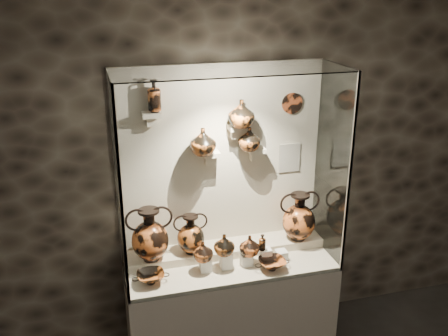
% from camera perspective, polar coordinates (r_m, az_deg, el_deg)
% --- Properties ---
extents(wall_back, '(5.00, 0.02, 3.20)m').
position_cam_1_polar(wall_back, '(4.07, -0.45, 0.77)').
color(wall_back, black).
rests_on(wall_back, ground).
extents(plinth, '(1.70, 0.60, 0.80)m').
position_cam_1_polar(plinth, '(4.37, 0.70, -15.63)').
color(plinth, beige).
rests_on(plinth, floor).
extents(front_tier, '(1.68, 0.58, 0.03)m').
position_cam_1_polar(front_tier, '(4.14, 0.73, -10.99)').
color(front_tier, beige).
rests_on(front_tier, plinth).
extents(rear_tier, '(1.70, 0.25, 0.10)m').
position_cam_1_polar(rear_tier, '(4.26, 0.08, -9.40)').
color(rear_tier, beige).
rests_on(rear_tier, plinth).
extents(back_panel, '(1.70, 0.03, 1.60)m').
position_cam_1_polar(back_panel, '(4.07, -0.43, 0.74)').
color(back_panel, beige).
rests_on(back_panel, plinth).
extents(glass_front, '(1.70, 0.01, 1.60)m').
position_cam_1_polar(glass_front, '(3.52, 2.10, -2.53)').
color(glass_front, white).
rests_on(glass_front, plinth).
extents(glass_left, '(0.01, 0.60, 1.60)m').
position_cam_1_polar(glass_left, '(3.66, -12.07, -2.08)').
color(glass_left, white).
rests_on(glass_left, plinth).
extents(glass_right, '(0.01, 0.60, 1.60)m').
position_cam_1_polar(glass_right, '(4.08, 12.28, 0.33)').
color(glass_right, white).
rests_on(glass_right, plinth).
extents(glass_top, '(1.70, 0.60, 0.01)m').
position_cam_1_polar(glass_top, '(3.57, 0.85, 11.15)').
color(glass_top, white).
rests_on(glass_top, back_panel).
extents(frame_post_left, '(0.02, 0.02, 1.60)m').
position_cam_1_polar(frame_post_left, '(3.39, -11.64, -3.91)').
color(frame_post_left, gray).
rests_on(frame_post_left, plinth).
extents(frame_post_right, '(0.02, 0.02, 1.60)m').
position_cam_1_polar(frame_post_right, '(3.84, 14.13, -1.13)').
color(frame_post_right, gray).
rests_on(frame_post_right, plinth).
extents(pedestal_a, '(0.09, 0.09, 0.10)m').
position_cam_1_polar(pedestal_a, '(4.02, -2.15, -10.99)').
color(pedestal_a, silver).
rests_on(pedestal_a, front_tier).
extents(pedestal_b, '(0.09, 0.09, 0.13)m').
position_cam_1_polar(pedestal_b, '(4.04, 0.24, -10.49)').
color(pedestal_b, silver).
rests_on(pedestal_b, front_tier).
extents(pedestal_c, '(0.09, 0.09, 0.09)m').
position_cam_1_polar(pedestal_c, '(4.10, 2.57, -10.39)').
color(pedestal_c, silver).
rests_on(pedestal_c, front_tier).
extents(pedestal_d, '(0.09, 0.09, 0.12)m').
position_cam_1_polar(pedestal_d, '(4.13, 4.72, -9.89)').
color(pedestal_d, silver).
rests_on(pedestal_d, front_tier).
extents(pedestal_e, '(0.09, 0.09, 0.08)m').
position_cam_1_polar(pedestal_e, '(4.19, 6.54, -9.84)').
color(pedestal_e, silver).
rests_on(pedestal_e, front_tier).
extents(bracket_ul, '(0.14, 0.12, 0.04)m').
position_cam_1_polar(bracket_ul, '(3.77, -8.32, 6.06)').
color(bracket_ul, beige).
rests_on(bracket_ul, back_panel).
extents(bracket_ca, '(0.14, 0.12, 0.04)m').
position_cam_1_polar(bracket_ca, '(3.94, -1.56, 1.62)').
color(bracket_ca, beige).
rests_on(bracket_ca, back_panel).
extents(bracket_cb, '(0.10, 0.12, 0.04)m').
position_cam_1_polar(bracket_cb, '(3.93, 1.25, 4.63)').
color(bracket_cb, beige).
rests_on(bracket_cb, back_panel).
extents(bracket_cc, '(0.14, 0.12, 0.04)m').
position_cam_1_polar(bracket_cc, '(4.04, 3.68, 2.08)').
color(bracket_cc, beige).
rests_on(bracket_cc, back_panel).
extents(amphora_left, '(0.36, 0.36, 0.44)m').
position_cam_1_polar(amphora_left, '(3.98, -8.47, -7.54)').
color(amphora_left, '#CE6027').
rests_on(amphora_left, rear_tier).
extents(amphora_mid, '(0.34, 0.34, 0.33)m').
position_cam_1_polar(amphora_mid, '(4.07, -3.83, -7.52)').
color(amphora_mid, '#B0561F').
rests_on(amphora_mid, rear_tier).
extents(amphora_right, '(0.44, 0.44, 0.42)m').
position_cam_1_polar(amphora_right, '(4.29, 8.56, -5.51)').
color(amphora_right, '#CE6027').
rests_on(amphora_right, rear_tier).
extents(jug_a, '(0.17, 0.17, 0.17)m').
position_cam_1_polar(jug_a, '(3.93, -2.43, -9.49)').
color(jug_a, '#CE6027').
rests_on(jug_a, pedestal_a).
extents(jug_b, '(0.20, 0.20, 0.17)m').
position_cam_1_polar(jug_b, '(3.95, 0.02, -8.75)').
color(jug_b, '#B0561F').
rests_on(jug_b, pedestal_b).
extents(jug_c, '(0.22, 0.22, 0.17)m').
position_cam_1_polar(jug_c, '(4.03, 2.93, -8.83)').
color(jug_c, '#CE6027').
rests_on(jug_c, pedestal_c).
extents(lekythos_small, '(0.08, 0.08, 0.16)m').
position_cam_1_polar(lekythos_small, '(4.04, 4.38, -8.38)').
color(lekythos_small, '#B0561F').
rests_on(lekythos_small, pedestal_d).
extents(kylix_left, '(0.32, 0.30, 0.11)m').
position_cam_1_polar(kylix_left, '(3.90, -8.37, -12.19)').
color(kylix_left, '#B0561F').
rests_on(kylix_left, front_tier).
extents(kylix_right, '(0.33, 0.30, 0.11)m').
position_cam_1_polar(kylix_right, '(4.04, 5.50, -10.79)').
color(kylix_right, '#CE6027').
rests_on(kylix_right, front_tier).
extents(lekythos_tall, '(0.13, 0.13, 0.27)m').
position_cam_1_polar(lekythos_tall, '(3.73, -7.99, 8.33)').
color(lekythos_tall, '#CE6027').
rests_on(lekythos_tall, bracket_ul).
extents(ovoid_vase_a, '(0.24, 0.24, 0.21)m').
position_cam_1_polar(ovoid_vase_a, '(3.84, -2.42, 3.04)').
color(ovoid_vase_a, '#B0561F').
rests_on(ovoid_vase_a, bracket_ca).
extents(ovoid_vase_b, '(0.23, 0.23, 0.22)m').
position_cam_1_polar(ovoid_vase_b, '(3.86, 1.99, 6.24)').
color(ovoid_vase_b, '#B0561F').
rests_on(ovoid_vase_b, bracket_cb).
extents(ovoid_vase_c, '(0.22, 0.22, 0.19)m').
position_cam_1_polar(ovoid_vase_c, '(3.95, 2.91, 3.34)').
color(ovoid_vase_c, '#B0561F').
rests_on(ovoid_vase_c, bracket_cc).
extents(wall_plate, '(0.17, 0.02, 0.17)m').
position_cam_1_polar(wall_plate, '(4.10, 7.78, 7.33)').
color(wall_plate, '#A54520').
rests_on(wall_plate, back_panel).
extents(info_placard, '(0.19, 0.01, 0.25)m').
position_cam_1_polar(info_placard, '(4.24, 7.48, 1.16)').
color(info_placard, beige).
rests_on(info_placard, back_panel).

